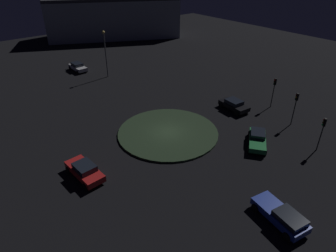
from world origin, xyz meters
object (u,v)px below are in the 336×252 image
at_px(car_green, 257,139).
at_px(traffic_light_northeast_near, 323,128).
at_px(car_silver, 78,67).
at_px(car_blue, 282,215).
at_px(car_black, 234,105).
at_px(traffic_light_northeast, 296,103).
at_px(car_red, 85,170).
at_px(streetlamp_west, 105,49).
at_px(store_building, 114,17).
at_px(traffic_light_north, 274,87).

height_order(car_green, traffic_light_northeast_near, traffic_light_northeast_near).
height_order(car_silver, car_blue, car_silver).
relative_size(car_silver, car_blue, 0.90).
relative_size(car_black, traffic_light_northeast, 1.03).
bearing_deg(car_blue, car_green, -33.99).
relative_size(car_green, car_black, 1.08).
xyz_separation_m(traffic_light_northeast, traffic_light_northeast_near, (4.81, -2.83, -0.23)).
relative_size(car_silver, traffic_light_northeast, 1.03).
relative_size(car_red, car_silver, 1.08).
relative_size(traffic_light_northeast_near, streetlamp_west, 0.50).
relative_size(traffic_light_northeast_near, store_building, 0.12).
xyz_separation_m(car_blue, traffic_light_north, (-12.58, 16.96, 2.22)).
xyz_separation_m(car_red, car_blue, (14.79, 9.56, -0.01)).
distance_m(traffic_light_northeast_near, streetlamp_west, 34.57).
distance_m(car_red, car_black, 21.87).
distance_m(car_green, traffic_light_northeast_near, 6.61).
relative_size(car_green, traffic_light_north, 1.12).
bearing_deg(car_black, car_blue, -34.39).
relative_size(car_blue, traffic_light_northeast, 1.14).
height_order(car_green, car_red, car_red).
bearing_deg(car_red, streetlamp_west, -37.41).
height_order(car_green, traffic_light_north, traffic_light_north).
height_order(traffic_light_northeast, traffic_light_northeast_near, traffic_light_northeast).
bearing_deg(streetlamp_west, car_black, 18.13).
bearing_deg(traffic_light_north, streetlamp_west, -51.63).
distance_m(car_red, traffic_light_northeast, 25.29).
bearing_deg(car_silver, car_black, -162.41).
bearing_deg(car_red, store_building, -37.03).
bearing_deg(streetlamp_west, car_green, 5.17).
bearing_deg(traffic_light_northeast, store_building, -65.40).
height_order(car_red, store_building, store_building).
height_order(car_red, car_silver, car_red).
distance_m(car_silver, store_building, 26.22).
relative_size(traffic_light_northeast, store_building, 0.13).
bearing_deg(car_red, traffic_light_northeast_near, -122.26).
xyz_separation_m(car_black, car_silver, (-27.99, -9.93, -0.02)).
height_order(car_blue, traffic_light_northeast_near, traffic_light_northeast_near).
relative_size(car_red, traffic_light_north, 1.13).
bearing_deg(car_blue, car_silver, 6.93).
distance_m(car_green, car_silver, 35.61).
distance_m(car_green, streetlamp_west, 29.53).
relative_size(car_red, car_blue, 0.98).
xyz_separation_m(car_black, streetlamp_west, (-21.90, -7.17, 4.13)).
bearing_deg(car_red, car_black, -92.94).
relative_size(traffic_light_north, store_building, 0.13).
relative_size(car_red, car_black, 1.09).
bearing_deg(car_green, traffic_light_northeast, 143.75).
relative_size(car_black, traffic_light_northeast_near, 1.12).
bearing_deg(traffic_light_northeast_near, car_blue, 66.32).
bearing_deg(store_building, traffic_light_northeast, 110.47).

